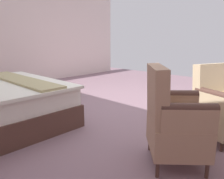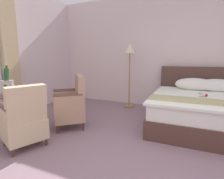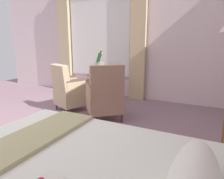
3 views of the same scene
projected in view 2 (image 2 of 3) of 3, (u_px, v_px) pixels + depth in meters
wall_headboard_side at (178, 51)px, 4.38m from camera, size 6.72×0.12×2.91m
bed at (207, 108)px, 3.29m from camera, size 1.99×2.06×1.08m
floor_lamp_brass at (130, 55)px, 4.43m from camera, size 0.30×0.30×1.66m
side_table_round at (15, 108)px, 3.07m from camera, size 0.61×0.61×0.66m
champagne_bucket at (8, 85)px, 2.95m from camera, size 0.20×0.20×0.52m
wine_glass_near_bucket at (23, 88)px, 3.00m from camera, size 0.08×0.08×0.14m
wine_glass_near_edge at (14, 87)px, 3.16m from camera, size 0.06×0.06×0.14m
armchair_by_window at (71, 104)px, 3.23m from camera, size 0.78×0.78×0.97m
armchair_facing_bed at (24, 120)px, 2.49m from camera, size 0.69×0.68×0.92m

